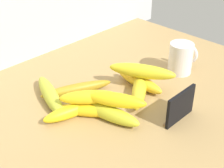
{
  "coord_description": "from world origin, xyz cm",
  "views": [
    {
      "loc": [
        -54.97,
        -53.4,
        55.32
      ],
      "look_at": [
        0.21,
        0.52,
        8.0
      ],
      "focal_mm": 52.85,
      "sensor_mm": 36.0,
      "label": 1
    }
  ],
  "objects_px": {
    "banana_5": "(77,89)",
    "banana_6": "(91,110)",
    "banana_2": "(110,114)",
    "banana_4": "(50,95)",
    "banana_7": "(142,71)",
    "banana_1": "(140,81)",
    "chalkboard_sign": "(180,107)",
    "banana_3": "(140,88)",
    "coffee_mug": "(181,58)",
    "banana_8": "(89,97)",
    "banana_9": "(116,100)",
    "banana_0": "(70,111)"
  },
  "relations": [
    {
      "from": "banana_3",
      "to": "banana_4",
      "type": "relative_size",
      "value": 1.0
    },
    {
      "from": "banana_7",
      "to": "banana_6",
      "type": "bearing_deg",
      "value": 177.86
    },
    {
      "from": "banana_5",
      "to": "banana_6",
      "type": "distance_m",
      "value": 0.12
    },
    {
      "from": "banana_9",
      "to": "chalkboard_sign",
      "type": "bearing_deg",
      "value": -47.1
    },
    {
      "from": "banana_3",
      "to": "banana_0",
      "type": "bearing_deg",
      "value": 164.29
    },
    {
      "from": "banana_0",
      "to": "banana_7",
      "type": "bearing_deg",
      "value": -9.94
    },
    {
      "from": "coffee_mug",
      "to": "chalkboard_sign",
      "type": "bearing_deg",
      "value": -146.15
    },
    {
      "from": "banana_1",
      "to": "banana_5",
      "type": "distance_m",
      "value": 0.19
    },
    {
      "from": "banana_8",
      "to": "banana_2",
      "type": "bearing_deg",
      "value": -72.68
    },
    {
      "from": "banana_7",
      "to": "banana_8",
      "type": "xyz_separation_m",
      "value": [
        -0.19,
        0.02,
        -0.01
      ]
    },
    {
      "from": "chalkboard_sign",
      "to": "banana_3",
      "type": "xyz_separation_m",
      "value": [
        0.02,
        0.15,
        -0.02
      ]
    },
    {
      "from": "banana_7",
      "to": "banana_2",
      "type": "bearing_deg",
      "value": -166.25
    },
    {
      "from": "banana_1",
      "to": "banana_7",
      "type": "height_order",
      "value": "banana_7"
    },
    {
      "from": "banana_0",
      "to": "banana_1",
      "type": "height_order",
      "value": "banana_1"
    },
    {
      "from": "banana_4",
      "to": "banana_6",
      "type": "height_order",
      "value": "banana_4"
    },
    {
      "from": "banana_3",
      "to": "banana_6",
      "type": "height_order",
      "value": "banana_3"
    },
    {
      "from": "banana_2",
      "to": "banana_4",
      "type": "height_order",
      "value": "same"
    },
    {
      "from": "banana_0",
      "to": "banana_9",
      "type": "relative_size",
      "value": 0.96
    },
    {
      "from": "banana_4",
      "to": "banana_9",
      "type": "height_order",
      "value": "banana_9"
    },
    {
      "from": "chalkboard_sign",
      "to": "banana_3",
      "type": "distance_m",
      "value": 0.15
    },
    {
      "from": "banana_3",
      "to": "banana_4",
      "type": "distance_m",
      "value": 0.25
    },
    {
      "from": "banana_5",
      "to": "banana_8",
      "type": "distance_m",
      "value": 0.11
    },
    {
      "from": "banana_6",
      "to": "banana_8",
      "type": "xyz_separation_m",
      "value": [
        0.0,
        0.01,
        0.04
      ]
    },
    {
      "from": "banana_0",
      "to": "banana_4",
      "type": "height_order",
      "value": "banana_4"
    },
    {
      "from": "coffee_mug",
      "to": "banana_0",
      "type": "xyz_separation_m",
      "value": [
        -0.4,
        0.06,
        -0.03
      ]
    },
    {
      "from": "chalkboard_sign",
      "to": "banana_1",
      "type": "distance_m",
      "value": 0.18
    },
    {
      "from": "banana_1",
      "to": "banana_7",
      "type": "relative_size",
      "value": 0.87
    },
    {
      "from": "banana_0",
      "to": "banana_2",
      "type": "xyz_separation_m",
      "value": [
        0.06,
        -0.08,
        0.0
      ]
    },
    {
      "from": "banana_4",
      "to": "banana_6",
      "type": "bearing_deg",
      "value": -76.49
    },
    {
      "from": "banana_3",
      "to": "banana_6",
      "type": "xyz_separation_m",
      "value": [
        -0.17,
        0.02,
        -0.0
      ]
    },
    {
      "from": "banana_4",
      "to": "banana_0",
      "type": "bearing_deg",
      "value": -94.58
    },
    {
      "from": "coffee_mug",
      "to": "banana_4",
      "type": "relative_size",
      "value": 0.48
    },
    {
      "from": "chalkboard_sign",
      "to": "banana_2",
      "type": "relative_size",
      "value": 0.66
    },
    {
      "from": "banana_6",
      "to": "banana_8",
      "type": "bearing_deg",
      "value": 64.83
    },
    {
      "from": "banana_0",
      "to": "banana_2",
      "type": "distance_m",
      "value": 0.1
    },
    {
      "from": "banana_2",
      "to": "banana_7",
      "type": "distance_m",
      "value": 0.18
    },
    {
      "from": "banana_1",
      "to": "banana_6",
      "type": "bearing_deg",
      "value": -179.35
    },
    {
      "from": "banana_9",
      "to": "banana_5",
      "type": "bearing_deg",
      "value": 87.84
    },
    {
      "from": "banana_0",
      "to": "banana_6",
      "type": "relative_size",
      "value": 0.83
    },
    {
      "from": "banana_1",
      "to": "banana_9",
      "type": "distance_m",
      "value": 0.18
    },
    {
      "from": "banana_1",
      "to": "banana_6",
      "type": "height_order",
      "value": "banana_1"
    },
    {
      "from": "banana_2",
      "to": "banana_7",
      "type": "bearing_deg",
      "value": 13.75
    },
    {
      "from": "coffee_mug",
      "to": "banana_6",
      "type": "height_order",
      "value": "coffee_mug"
    },
    {
      "from": "coffee_mug",
      "to": "banana_7",
      "type": "relative_size",
      "value": 0.51
    },
    {
      "from": "banana_2",
      "to": "banana_4",
      "type": "relative_size",
      "value": 0.8
    },
    {
      "from": "coffee_mug",
      "to": "banana_1",
      "type": "height_order",
      "value": "coffee_mug"
    },
    {
      "from": "banana_6",
      "to": "banana_5",
      "type": "bearing_deg",
      "value": 67.75
    },
    {
      "from": "coffee_mug",
      "to": "banana_8",
      "type": "relative_size",
      "value": 0.65
    },
    {
      "from": "banana_4",
      "to": "chalkboard_sign",
      "type": "bearing_deg",
      "value": -59.48
    },
    {
      "from": "coffee_mug",
      "to": "banana_1",
      "type": "xyz_separation_m",
      "value": [
        -0.16,
        0.03,
        -0.03
      ]
    }
  ]
}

